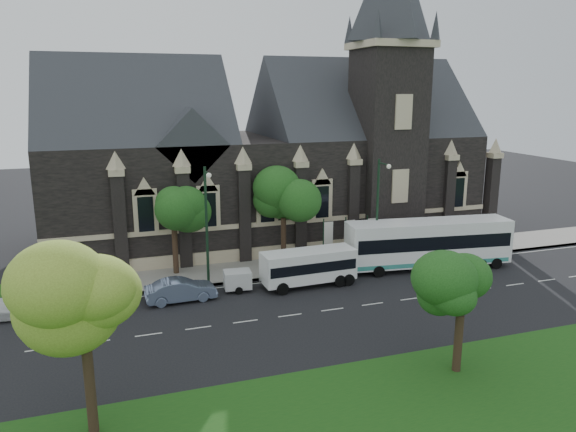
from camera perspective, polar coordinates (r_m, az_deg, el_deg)
name	(u,v)px	position (r m, az deg, el deg)	size (l,w,h in m)	color
ground	(290,315)	(36.02, 0.21, -10.40)	(160.00, 160.00, 0.00)	black
sidewalk	(252,270)	(44.49, -3.76, -5.65)	(80.00, 5.00, 0.15)	gray
museum	(278,155)	(52.83, -1.10, 6.39)	(40.00, 17.70, 29.90)	black
tree_park_near	(87,289)	(23.89, -20.32, -7.22)	(4.42, 4.42, 8.56)	black
tree_park_east	(463,286)	(29.32, 17.92, -6.99)	(3.40, 3.40, 6.28)	black
tree_walk_right	(285,195)	(45.02, -0.31, 2.17)	(4.08, 4.08, 7.80)	black
tree_walk_left	(175,204)	(43.12, -11.75, 1.29)	(3.91, 3.91, 7.64)	black
street_lamp_near	(379,207)	(44.54, 9.49, 0.94)	(0.36, 1.88, 9.00)	#15301E
street_lamp_mid	(207,220)	(40.01, -8.51, -0.41)	(0.36, 1.88, 9.00)	#15301E
banner_flag_left	(327,237)	(45.30, 4.08, -2.26)	(0.90, 0.10, 4.00)	#15301E
banner_flag_center	(349,235)	(46.08, 6.37, -2.04)	(0.90, 0.10, 4.00)	#15301E
banner_flag_right	(370,233)	(46.94, 8.59, -1.82)	(0.90, 0.10, 4.00)	#15301E
tour_coach	(429,243)	(46.01, 14.54, -2.71)	(13.84, 4.52, 3.96)	white
shuttle_bus	(309,265)	(40.70, 2.19, -5.21)	(7.15, 2.75, 2.72)	white
box_trailer	(238,280)	(40.04, -5.33, -6.67)	(2.88, 1.70, 1.51)	silver
sedan	(181,290)	(38.75, -11.19, -7.64)	(1.70, 4.88, 1.61)	slate
car_far_red	(105,294)	(39.74, -18.63, -7.73)	(1.65, 4.09, 1.39)	maroon
car_far_white	(12,309)	(39.62, -27.02, -8.67)	(1.79, 4.41, 1.28)	white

